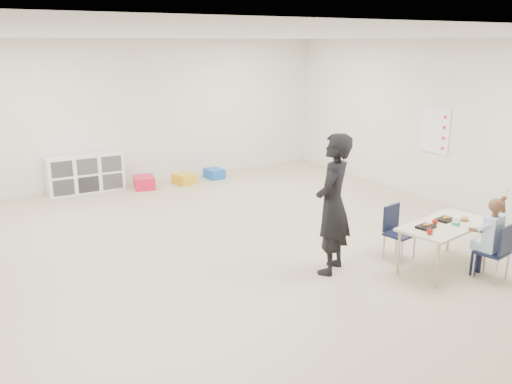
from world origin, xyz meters
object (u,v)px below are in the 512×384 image
chair_near (492,251)px  adult (333,204)px  child (494,235)px  cubby_shelf (85,173)px  table (444,246)px

chair_near → adult: size_ratio=0.41×
child → adult: size_ratio=0.64×
child → cubby_shelf: size_ratio=0.79×
table → chair_near: (0.24, -0.50, 0.05)m
table → adult: size_ratio=0.80×
child → cubby_shelf: child is taller
cubby_shelf → chair_near: bearing=-63.9°
adult → child: bearing=108.1°
table → cubby_shelf: (-2.91, 5.93, 0.05)m
child → adult: bearing=132.3°
adult → table: bearing=118.3°
table → child: child is taller
chair_near → child: child is taller
chair_near → adult: 1.95m
table → adult: 1.52m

